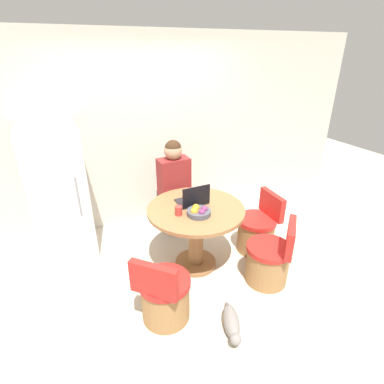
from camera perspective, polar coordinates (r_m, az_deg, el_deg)
name	(u,v)px	position (r m, az deg, el deg)	size (l,w,h in m)	color
ground_plane	(200,272)	(3.63, 1.49, -15.01)	(12.00, 12.00, 0.00)	beige
wall_back	(151,133)	(4.30, -7.85, 11.15)	(7.00, 0.06, 2.60)	beige
refrigerator	(59,194)	(3.89, -23.97, -0.32)	(0.62, 0.73, 1.60)	white
dining_table	(196,225)	(3.41, 0.73, -6.32)	(1.08, 1.08, 0.78)	olive
chair_near_left_corner	(165,296)	(2.98, -5.26, -19.20)	(0.56, 0.56, 0.77)	#9E7042
chair_near_right_corner	(269,261)	(3.46, 14.48, -12.60)	(0.56, 0.56, 0.77)	#9E7042
chair_right_side	(257,231)	(3.93, 12.28, -7.31)	(0.49, 0.48, 0.77)	#9E7042
person_seated	(173,183)	(3.95, -3.66, 1.63)	(0.40, 0.37, 1.35)	#2D2D38
laptop	(193,200)	(3.36, 0.20, -1.48)	(0.33, 0.26, 0.25)	#232328
fruit_bowl	(199,212)	(3.14, 1.31, -3.79)	(0.25, 0.25, 0.10)	#4C4C56
coffee_cup	(179,211)	(3.15, -2.57, -3.56)	(0.08, 0.08, 0.10)	#B2332D
cat	(231,323)	(3.03, 7.52, -23.44)	(0.28, 0.49, 0.16)	gray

